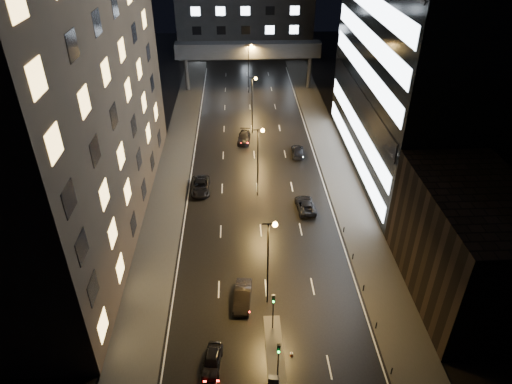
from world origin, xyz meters
TOP-DOWN VIEW (x-y plane):
  - ground at (0.00, 40.00)m, footprint 160.00×160.00m
  - sidewalk_left at (-12.50, 35.00)m, footprint 5.00×110.00m
  - sidewalk_right at (12.50, 35.00)m, footprint 5.00×110.00m
  - building_left at (-22.50, 24.00)m, footprint 15.00×48.00m
  - building_right_low at (20.00, 9.00)m, footprint 10.00×18.00m
  - building_right_glass at (25.00, 36.00)m, footprint 20.00×36.00m
  - building_far at (0.00, 98.00)m, footprint 34.00×14.00m
  - skybridge at (0.00, 70.00)m, footprint 30.00×3.00m
  - median_island at (0.30, 2.00)m, footprint 1.60×8.00m
  - traffic_signal_near at (0.30, 4.49)m, footprint 0.28×0.34m
  - traffic_signal_far at (0.30, -1.01)m, footprint 0.28×0.34m
  - bollard_row at (10.20, 6.50)m, footprint 0.12×25.12m
  - streetlight_near at (0.16, 8.00)m, footprint 1.45×0.50m
  - streetlight_mid_a at (0.16, 28.00)m, footprint 1.45×0.50m
  - streetlight_mid_b at (0.16, 48.00)m, footprint 1.45×0.50m
  - streetlight_far at (0.16, 68.00)m, footprint 1.45×0.50m
  - car_away_a at (-5.33, 0.68)m, footprint 2.02×4.00m
  - car_away_b at (-2.50, 8.16)m, footprint 2.12×4.83m
  - car_away_c at (-8.00, 29.53)m, footprint 2.72×5.58m
  - car_away_d at (-1.50, 44.85)m, footprint 2.54×5.19m
  - car_toward_a at (6.15, 24.34)m, footprint 2.57×5.06m
  - car_toward_b at (6.96, 39.58)m, footprint 2.28×4.89m
  - utility_cabinet at (-0.10, -1.70)m, footprint 0.96×0.58m
  - cone_b at (1.76, 1.36)m, footprint 0.36×0.36m

SIDE VIEW (x-z plane):
  - ground at x=0.00m, z-range 0.00..0.00m
  - sidewalk_left at x=-12.50m, z-range 0.00..0.15m
  - sidewalk_right at x=12.50m, z-range 0.00..0.15m
  - median_island at x=0.30m, z-range 0.00..0.15m
  - cone_b at x=1.76m, z-range 0.00..0.54m
  - bollard_row at x=10.20m, z-range 0.00..0.90m
  - car_away_a at x=-5.33m, z-range 0.00..1.31m
  - car_toward_a at x=6.15m, z-range 0.00..1.37m
  - car_toward_b at x=6.96m, z-range 0.00..1.38m
  - car_away_d at x=-1.50m, z-range 0.00..1.45m
  - utility_cabinet at x=-0.10m, z-range 0.15..1.32m
  - car_away_c at x=-8.00m, z-range 0.00..1.53m
  - car_away_b at x=-2.50m, z-range 0.00..1.54m
  - traffic_signal_near at x=0.30m, z-range 0.89..5.29m
  - traffic_signal_far at x=0.30m, z-range 0.89..5.29m
  - building_right_low at x=20.00m, z-range 0.00..12.00m
  - streetlight_near at x=0.16m, z-range 1.42..11.57m
  - streetlight_mid_a at x=0.16m, z-range 1.42..11.57m
  - streetlight_mid_b at x=0.16m, z-range 1.42..11.57m
  - streetlight_far at x=0.16m, z-range 1.42..11.57m
  - skybridge at x=0.00m, z-range 3.34..13.34m
  - building_far at x=0.00m, z-range 0.00..25.00m
  - building_left at x=-22.50m, z-range 0.00..40.00m
  - building_right_glass at x=25.00m, z-range 0.00..45.00m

